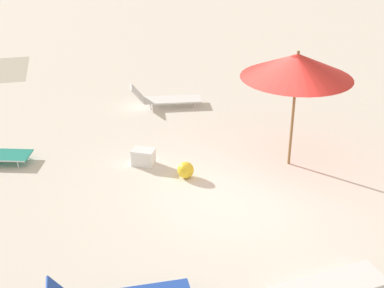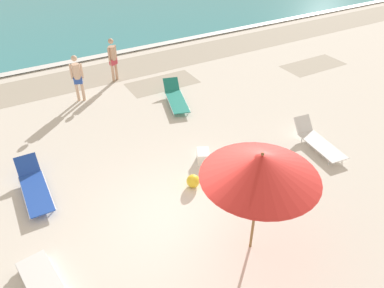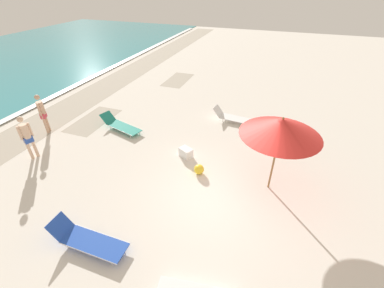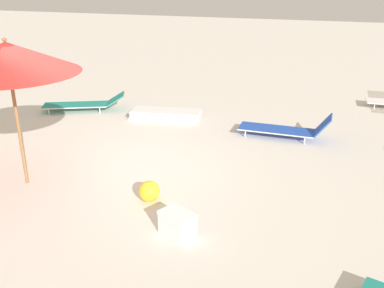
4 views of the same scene
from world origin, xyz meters
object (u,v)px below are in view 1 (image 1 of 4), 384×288
Objects in this scene: beach_umbrella at (297,66)px; cooler_box at (144,157)px; beach_ball at (186,170)px; sun_lounger_beside_umbrella at (165,98)px.

beach_umbrella is 3.90m from cooler_box.
beach_ball is at bearing -18.22° from cooler_box.
beach_ball is 1.13m from cooler_box.
sun_lounger_beside_umbrella is at bearing 98.98° from cooler_box.
beach_umbrella is 3.21m from beach_ball.
sun_lounger_beside_umbrella reaches higher than beach_ball.
sun_lounger_beside_umbrella is at bearing 26.79° from beach_umbrella.
sun_lounger_beside_umbrella is 4.26m from beach_ball.
beach_ball is at bearing -177.67° from sun_lounger_beside_umbrella.
beach_umbrella is at bearing 14.56° from cooler_box.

